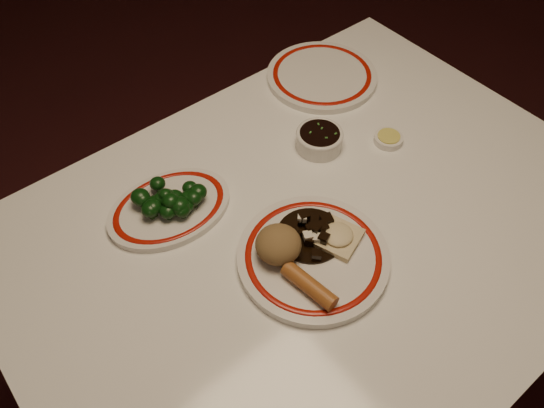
{
  "coord_description": "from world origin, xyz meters",
  "views": [
    {
      "loc": [
        -0.47,
        -0.43,
        1.58
      ],
      "look_at": [
        -0.07,
        0.06,
        0.8
      ],
      "focal_mm": 35.0,
      "sensor_mm": 36.0,
      "label": 1
    }
  ],
  "objects_px": {
    "fried_wonton": "(338,236)",
    "rice_mound": "(278,244)",
    "soy_bowl": "(319,140)",
    "broccoli_pile": "(169,201)",
    "main_plate": "(313,257)",
    "dining_table": "(317,248)",
    "spring_roll": "(309,285)",
    "stirfry_heap": "(308,232)",
    "broccoli_plate": "(170,208)"
  },
  "relations": [
    {
      "from": "broccoli_plate",
      "to": "soy_bowl",
      "type": "xyz_separation_m",
      "value": [
        0.35,
        -0.05,
        0.01
      ]
    },
    {
      "from": "spring_roll",
      "to": "soy_bowl",
      "type": "height_order",
      "value": "spring_roll"
    },
    {
      "from": "rice_mound",
      "to": "spring_roll",
      "type": "relative_size",
      "value": 0.77
    },
    {
      "from": "spring_roll",
      "to": "main_plate",
      "type": "bearing_deg",
      "value": 34.59
    },
    {
      "from": "stirfry_heap",
      "to": "broccoli_pile",
      "type": "xyz_separation_m",
      "value": [
        -0.16,
        0.22,
        0.01
      ]
    },
    {
      "from": "broccoli_pile",
      "to": "soy_bowl",
      "type": "xyz_separation_m",
      "value": [
        0.35,
        -0.04,
        -0.02
      ]
    },
    {
      "from": "dining_table",
      "to": "broccoli_pile",
      "type": "height_order",
      "value": "broccoli_pile"
    },
    {
      "from": "dining_table",
      "to": "fried_wonton",
      "type": "relative_size",
      "value": 11.94
    },
    {
      "from": "fried_wonton",
      "to": "rice_mound",
      "type": "bearing_deg",
      "value": 157.24
    },
    {
      "from": "spring_roll",
      "to": "stirfry_heap",
      "type": "bearing_deg",
      "value": 41.42
    },
    {
      "from": "main_plate",
      "to": "stirfry_heap",
      "type": "relative_size",
      "value": 2.33
    },
    {
      "from": "rice_mound",
      "to": "spring_roll",
      "type": "distance_m",
      "value": 0.09
    },
    {
      "from": "main_plate",
      "to": "stirfry_heap",
      "type": "xyz_separation_m",
      "value": [
        0.02,
        0.04,
        0.02
      ]
    },
    {
      "from": "broccoli_plate",
      "to": "soy_bowl",
      "type": "height_order",
      "value": "soy_bowl"
    },
    {
      "from": "broccoli_plate",
      "to": "soy_bowl",
      "type": "relative_size",
      "value": 2.68
    },
    {
      "from": "broccoli_plate",
      "to": "broccoli_pile",
      "type": "xyz_separation_m",
      "value": [
        -0.0,
        -0.01,
        0.03
      ]
    },
    {
      "from": "broccoli_plate",
      "to": "soy_bowl",
      "type": "bearing_deg",
      "value": -8.46
    },
    {
      "from": "rice_mound",
      "to": "fried_wonton",
      "type": "height_order",
      "value": "rice_mound"
    },
    {
      "from": "main_plate",
      "to": "broccoli_plate",
      "type": "xyz_separation_m",
      "value": [
        -0.14,
        0.27,
        -0.0
      ]
    },
    {
      "from": "fried_wonton",
      "to": "stirfry_heap",
      "type": "distance_m",
      "value": 0.05
    },
    {
      "from": "spring_roll",
      "to": "fried_wonton",
      "type": "bearing_deg",
      "value": 14.96
    },
    {
      "from": "stirfry_heap",
      "to": "soy_bowl",
      "type": "xyz_separation_m",
      "value": [
        0.19,
        0.18,
        -0.01
      ]
    },
    {
      "from": "rice_mound",
      "to": "spring_roll",
      "type": "bearing_deg",
      "value": -93.94
    },
    {
      "from": "fried_wonton",
      "to": "broccoli_pile",
      "type": "height_order",
      "value": "broccoli_pile"
    },
    {
      "from": "stirfry_heap",
      "to": "broccoli_pile",
      "type": "relative_size",
      "value": 0.98
    },
    {
      "from": "rice_mound",
      "to": "broccoli_plate",
      "type": "height_order",
      "value": "rice_mound"
    },
    {
      "from": "fried_wonton",
      "to": "broccoli_plate",
      "type": "bearing_deg",
      "value": 126.72
    },
    {
      "from": "fried_wonton",
      "to": "stirfry_heap",
      "type": "relative_size",
      "value": 0.78
    },
    {
      "from": "rice_mound",
      "to": "soy_bowl",
      "type": "height_order",
      "value": "rice_mound"
    },
    {
      "from": "rice_mound",
      "to": "broccoli_pile",
      "type": "xyz_separation_m",
      "value": [
        -0.09,
        0.22,
        -0.01
      ]
    },
    {
      "from": "stirfry_heap",
      "to": "broccoli_plate",
      "type": "relative_size",
      "value": 0.47
    },
    {
      "from": "main_plate",
      "to": "fried_wonton",
      "type": "relative_size",
      "value": 2.98
    },
    {
      "from": "broccoli_plate",
      "to": "broccoli_pile",
      "type": "distance_m",
      "value": 0.03
    },
    {
      "from": "stirfry_heap",
      "to": "broccoli_plate",
      "type": "distance_m",
      "value": 0.28
    },
    {
      "from": "main_plate",
      "to": "fried_wonton",
      "type": "bearing_deg",
      "value": -3.22
    },
    {
      "from": "broccoli_plate",
      "to": "main_plate",
      "type": "bearing_deg",
      "value": -61.68
    },
    {
      "from": "stirfry_heap",
      "to": "broccoli_pile",
      "type": "distance_m",
      "value": 0.28
    },
    {
      "from": "dining_table",
      "to": "broccoli_plate",
      "type": "xyz_separation_m",
      "value": [
        -0.21,
        0.21,
        0.1
      ]
    },
    {
      "from": "stirfry_heap",
      "to": "soy_bowl",
      "type": "bearing_deg",
      "value": 43.18
    },
    {
      "from": "stirfry_heap",
      "to": "dining_table",
      "type": "bearing_deg",
      "value": 22.08
    },
    {
      "from": "dining_table",
      "to": "spring_roll",
      "type": "bearing_deg",
      "value": -139.28
    },
    {
      "from": "fried_wonton",
      "to": "broccoli_plate",
      "type": "distance_m",
      "value": 0.34
    },
    {
      "from": "broccoli_pile",
      "to": "dining_table",
      "type": "bearing_deg",
      "value": -43.26
    },
    {
      "from": "spring_roll",
      "to": "stirfry_heap",
      "type": "xyz_separation_m",
      "value": [
        0.08,
        0.09,
        -0.0
      ]
    },
    {
      "from": "broccoli_pile",
      "to": "broccoli_plate",
      "type": "bearing_deg",
      "value": 89.71
    },
    {
      "from": "main_plate",
      "to": "rice_mound",
      "type": "xyz_separation_m",
      "value": [
        -0.05,
        0.04,
        0.04
      ]
    },
    {
      "from": "dining_table",
      "to": "broccoli_pile",
      "type": "distance_m",
      "value": 0.32
    },
    {
      "from": "spring_roll",
      "to": "broccoli_plate",
      "type": "relative_size",
      "value": 0.4
    },
    {
      "from": "dining_table",
      "to": "fried_wonton",
      "type": "xyz_separation_m",
      "value": [
        -0.01,
        -0.06,
        0.12
      ]
    },
    {
      "from": "dining_table",
      "to": "spring_roll",
      "type": "height_order",
      "value": "spring_roll"
    }
  ]
}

